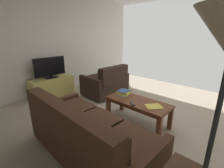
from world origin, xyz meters
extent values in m
cube|color=tan|center=(0.00, 0.00, 0.00)|extent=(5.57, 5.57, 0.01)
cube|color=silver|center=(2.79, 0.00, 1.35)|extent=(0.12, 5.57, 2.69)
cylinder|color=black|center=(0.73, 0.96, 0.03)|extent=(0.05, 0.05, 0.06)
cylinder|color=black|center=(0.75, 1.69, 0.03)|extent=(0.05, 0.05, 0.06)
cube|color=#472B1C|center=(-0.06, 1.35, 0.25)|extent=(1.78, 0.90, 0.38)
cube|color=#472B1C|center=(-0.64, 1.35, 0.49)|extent=(0.57, 0.76, 0.10)
cube|color=#472B1C|center=(-0.06, 1.33, 0.49)|extent=(0.57, 0.76, 0.10)
cube|color=#472B1C|center=(0.52, 1.31, 0.49)|extent=(0.57, 0.76, 0.10)
cube|color=#472B1C|center=(-0.05, 1.71, 0.64)|extent=(1.75, 0.24, 0.50)
cube|color=#472B1C|center=(-0.63, 1.62, 0.64)|extent=(0.53, 0.14, 0.36)
cube|color=#472B1C|center=(-0.05, 1.60, 0.64)|extent=(0.53, 0.14, 0.36)
cube|color=#472B1C|center=(0.53, 1.58, 0.64)|extent=(0.53, 0.14, 0.36)
cube|color=#472B1C|center=(0.87, 1.32, 0.32)|extent=(0.13, 0.85, 0.54)
cylinder|color=black|center=(1.83, -0.86, 0.03)|extent=(0.05, 0.05, 0.06)
cylinder|color=black|center=(1.86, -0.11, 0.03)|extent=(0.05, 0.05, 0.06)
cylinder|color=black|center=(1.11, -0.83, 0.03)|extent=(0.05, 0.05, 0.06)
cylinder|color=black|center=(1.14, -0.08, 0.03)|extent=(0.05, 0.05, 0.06)
cube|color=#33231C|center=(1.48, -0.47, 0.25)|extent=(0.88, 0.94, 0.38)
cube|color=#33231C|center=(1.50, -0.47, 0.49)|extent=(0.77, 0.87, 0.10)
cube|color=#33231C|center=(1.12, -0.46, 0.63)|extent=(0.22, 0.91, 0.46)
cube|color=#33231C|center=(1.23, -0.46, 0.63)|extent=(0.15, 0.82, 0.33)
cube|color=#33231C|center=(1.46, -0.97, 0.32)|extent=(0.84, 0.13, 0.54)
cube|color=#33231C|center=(1.50, 0.03, 0.32)|extent=(0.84, 0.13, 0.54)
cube|color=brown|center=(-0.04, 0.17, 0.43)|extent=(1.21, 0.53, 0.04)
cube|color=brown|center=(-0.04, 0.17, 0.39)|extent=(1.11, 0.47, 0.05)
cube|color=brown|center=(-0.60, -0.05, 0.21)|extent=(0.07, 0.07, 0.41)
cube|color=brown|center=(0.52, -0.05, 0.21)|extent=(0.07, 0.07, 0.41)
cube|color=brown|center=(-0.60, 0.39, 0.21)|extent=(0.07, 0.07, 0.41)
cube|color=brown|center=(0.52, 0.39, 0.21)|extent=(0.07, 0.07, 0.41)
cube|color=#D8C666|center=(2.48, 0.58, 0.26)|extent=(0.42, 1.15, 0.52)
cube|color=black|center=(2.59, 0.58, 0.26)|extent=(0.03, 0.98, 0.31)
cube|color=black|center=(2.50, 0.62, 0.26)|extent=(0.20, 0.24, 0.06)
cube|color=black|center=(2.48, 0.58, 0.53)|extent=(0.20, 0.32, 0.02)
cube|color=black|center=(2.48, 0.58, 0.57)|extent=(0.04, 0.06, 0.06)
cube|color=black|center=(2.48, 0.58, 0.83)|extent=(0.04, 0.85, 0.49)
cube|color=navy|center=(2.50, 0.58, 0.83)|extent=(0.01, 0.82, 0.46)
cube|color=silver|center=(0.36, 0.12, 0.47)|extent=(0.28, 0.30, 0.03)
cube|color=#E0CC4C|center=(0.35, 0.10, 0.49)|extent=(0.29, 0.30, 0.02)
cube|color=#E0CC4C|center=(0.35, 0.11, 0.52)|extent=(0.28, 0.29, 0.03)
cube|color=#385693|center=(0.36, 0.10, 0.54)|extent=(0.22, 0.25, 0.02)
cube|color=black|center=(-0.05, 0.35, 0.46)|extent=(0.15, 0.14, 0.02)
cube|color=#59595B|center=(-0.05, 0.35, 0.48)|extent=(0.10, 0.10, 0.00)
cube|color=#E0CC4C|center=(-0.38, 0.19, 0.46)|extent=(0.34, 0.35, 0.01)
camera|label=1|loc=(-1.55, 2.54, 1.67)|focal=25.68mm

